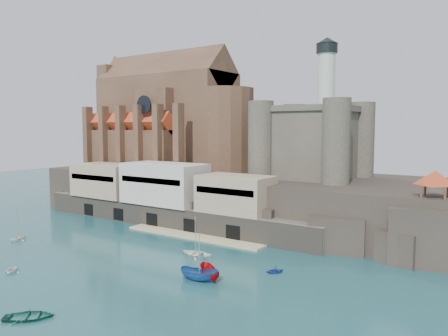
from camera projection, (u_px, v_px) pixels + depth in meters
name	position (u px, v px, depth m)	size (l,w,h in m)	color
ground	(112.00, 258.00, 68.68)	(300.00, 300.00, 0.00)	#18494F
promontory	(243.00, 196.00, 100.79)	(100.00, 36.00, 10.00)	black
quay	(163.00, 196.00, 92.84)	(70.00, 12.00, 13.05)	#675F52
church	(170.00, 122.00, 114.65)	(47.00, 25.93, 30.51)	#4C3323
castle_keep	(313.00, 138.00, 91.90)	(21.20, 21.20, 29.30)	#474338
rock_outcrop	(433.00, 237.00, 66.15)	(14.50, 10.50, 8.70)	black
pavilion	(435.00, 180.00, 65.49)	(6.40, 6.40, 5.40)	#4C3323
boat_1	(12.00, 272.00, 62.10)	(2.48, 1.51, 2.87)	white
boat_2	(199.00, 281.00, 58.63)	(2.13, 2.19, 5.67)	#1C4E97
boat_3	(29.00, 319.00, 46.97)	(3.80, 1.10, 5.32)	#1D684E
boat_4	(18.00, 240.00, 79.76)	(2.88, 1.76, 3.33)	white
boat_5	(209.00, 279.00, 59.48)	(1.96, 2.01, 5.21)	#BA070B
boat_6	(195.00, 255.00, 70.29)	(3.97, 1.15, 5.55)	white
boat_7	(275.00, 273.00, 61.79)	(2.26, 1.38, 2.62)	#203D9A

